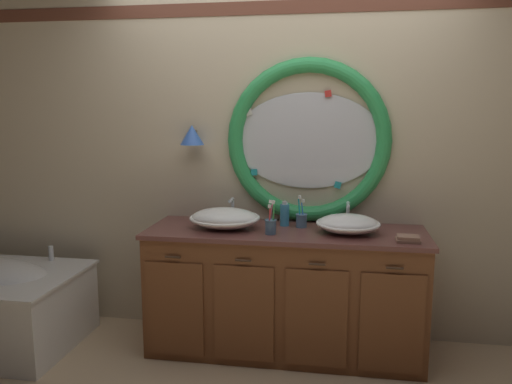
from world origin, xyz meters
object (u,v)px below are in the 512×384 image
at_px(sink_basin_right, 348,224).
at_px(soap_dispenser, 285,214).
at_px(toothbrush_holder_right, 301,219).
at_px(folded_hand_towel, 408,239).
at_px(toothbrush_holder_left, 271,225).
at_px(sink_basin_left, 225,218).

relative_size(sink_basin_right, soap_dispenser, 2.32).
xyz_separation_m(sink_basin_right, toothbrush_holder_right, (-0.31, 0.12, -0.01)).
relative_size(toothbrush_holder_right, folded_hand_towel, 1.56).
height_order(soap_dispenser, folded_hand_towel, soap_dispenser).
distance_m(toothbrush_holder_left, soap_dispenser, 0.26).
xyz_separation_m(toothbrush_holder_left, toothbrush_holder_right, (0.18, 0.22, -0.00)).
bearing_deg(toothbrush_holder_right, sink_basin_left, -166.59).
height_order(sink_basin_left, toothbrush_holder_right, toothbrush_holder_right).
bearing_deg(folded_hand_towel, toothbrush_holder_right, 157.71).
bearing_deg(sink_basin_left, sink_basin_right, 0.00).
bearing_deg(sink_basin_right, toothbrush_holder_left, -168.13).
height_order(sink_basin_right, folded_hand_towel, sink_basin_right).
bearing_deg(toothbrush_holder_left, soap_dispenser, 76.10).
xyz_separation_m(sink_basin_right, soap_dispenser, (-0.43, 0.15, 0.02)).
xyz_separation_m(sink_basin_left, toothbrush_holder_right, (0.51, 0.12, -0.02)).
distance_m(sink_basin_right, folded_hand_towel, 0.39).
relative_size(toothbrush_holder_left, toothbrush_holder_right, 1.02).
height_order(sink_basin_right, soap_dispenser, soap_dispenser).
bearing_deg(toothbrush_holder_right, folded_hand_towel, -22.29).
bearing_deg(toothbrush_holder_right, sink_basin_right, -21.19).
bearing_deg(sink_basin_left, soap_dispenser, 20.93).
xyz_separation_m(sink_basin_left, toothbrush_holder_left, (0.33, -0.10, -0.01)).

